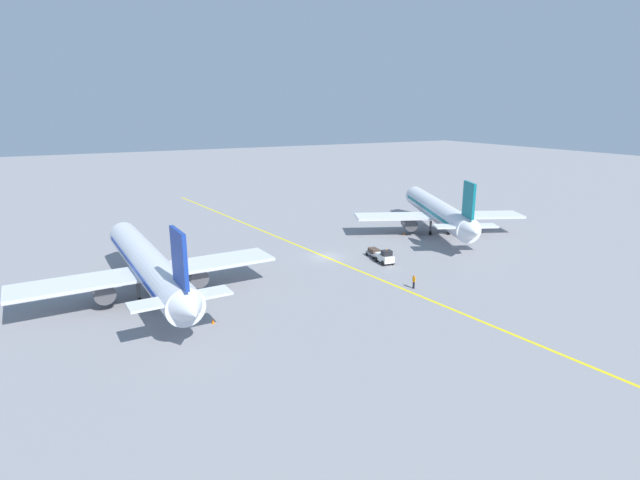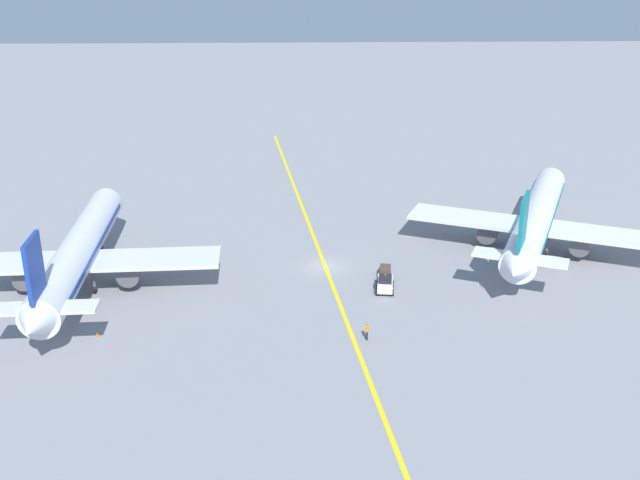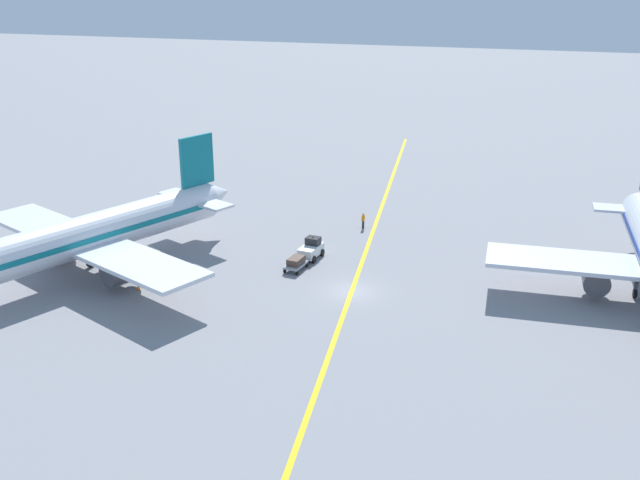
{
  "view_description": "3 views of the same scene",
  "coord_description": "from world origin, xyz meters",
  "px_view_note": "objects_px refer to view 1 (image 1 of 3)",
  "views": [
    {
      "loc": [
        -32.73,
        -59.87,
        20.54
      ],
      "look_at": [
        -3.05,
        -3.97,
        3.82
      ],
      "focal_mm": 28.0,
      "sensor_mm": 36.0,
      "label": 1
    },
    {
      "loc": [
        -3.1,
        -73.71,
        32.17
      ],
      "look_at": [
        -0.72,
        -4.36,
        4.81
      ],
      "focal_mm": 42.0,
      "sensor_mm": 36.0,
      "label": 2
    },
    {
      "loc": [
        -14.58,
        56.84,
        26.52
      ],
      "look_at": [
        3.82,
        -3.2,
        3.18
      ],
      "focal_mm": 42.0,
      "sensor_mm": 36.0,
      "label": 3
    }
  ],
  "objects_px": {
    "ground_crew_worker": "(414,281)",
    "traffic_cone_near_nose": "(213,321)",
    "airplane_adjacent_stand": "(438,211)",
    "traffic_cone_mid_apron": "(404,234)",
    "baggage_cart_trailing": "(374,252)",
    "baggage_tug_white": "(385,257)",
    "airplane_at_gate": "(149,265)"
  },
  "relations": [
    {
      "from": "airplane_at_gate",
      "to": "airplane_adjacent_stand",
      "type": "height_order",
      "value": "same"
    },
    {
      "from": "baggage_tug_white",
      "to": "traffic_cone_near_nose",
      "type": "relative_size",
      "value": 5.75
    },
    {
      "from": "airplane_at_gate",
      "to": "ground_crew_worker",
      "type": "bearing_deg",
      "value": -22.97
    },
    {
      "from": "traffic_cone_near_nose",
      "to": "traffic_cone_mid_apron",
      "type": "distance_m",
      "value": 43.24
    },
    {
      "from": "traffic_cone_mid_apron",
      "to": "traffic_cone_near_nose",
      "type": "bearing_deg",
      "value": -152.74
    },
    {
      "from": "traffic_cone_mid_apron",
      "to": "baggage_cart_trailing",
      "type": "bearing_deg",
      "value": -144.82
    },
    {
      "from": "airplane_at_gate",
      "to": "baggage_tug_white",
      "type": "xyz_separation_m",
      "value": [
        30.49,
        -2.07,
        -2.81
      ]
    },
    {
      "from": "airplane_at_gate",
      "to": "ground_crew_worker",
      "type": "xyz_separation_m",
      "value": [
        27.79,
        -11.78,
        -2.8
      ]
    },
    {
      "from": "baggage_tug_white",
      "to": "ground_crew_worker",
      "type": "relative_size",
      "value": 1.88
    },
    {
      "from": "baggage_tug_white",
      "to": "ground_crew_worker",
      "type": "bearing_deg",
      "value": -105.54
    },
    {
      "from": "airplane_adjacent_stand",
      "to": "baggage_cart_trailing",
      "type": "bearing_deg",
      "value": -158.33
    },
    {
      "from": "airplane_adjacent_stand",
      "to": "traffic_cone_mid_apron",
      "type": "distance_m",
      "value": 7.02
    },
    {
      "from": "baggage_tug_white",
      "to": "airplane_at_gate",
      "type": "bearing_deg",
      "value": 176.12
    },
    {
      "from": "baggage_tug_white",
      "to": "baggage_cart_trailing",
      "type": "relative_size",
      "value": 1.15
    },
    {
      "from": "airplane_adjacent_stand",
      "to": "airplane_at_gate",
      "type": "bearing_deg",
      "value": -170.41
    },
    {
      "from": "airplane_adjacent_stand",
      "to": "traffic_cone_near_nose",
      "type": "distance_m",
      "value": 48.31
    },
    {
      "from": "airplane_at_gate",
      "to": "traffic_cone_near_nose",
      "type": "xyz_separation_m",
      "value": [
        4.06,
        -10.43,
        -3.43
      ]
    },
    {
      "from": "baggage_cart_trailing",
      "to": "traffic_cone_near_nose",
      "type": "height_order",
      "value": "baggage_cart_trailing"
    },
    {
      "from": "baggage_tug_white",
      "to": "ground_crew_worker",
      "type": "xyz_separation_m",
      "value": [
        -2.7,
        -9.71,
        0.01
      ]
    },
    {
      "from": "airplane_at_gate",
      "to": "airplane_adjacent_stand",
      "type": "xyz_separation_m",
      "value": [
        48.51,
        8.2,
        0.0
      ]
    },
    {
      "from": "airplane_at_gate",
      "to": "traffic_cone_near_nose",
      "type": "relative_size",
      "value": 64.56
    },
    {
      "from": "baggage_cart_trailing",
      "to": "ground_crew_worker",
      "type": "xyz_separation_m",
      "value": [
        -3.11,
        -12.98,
        0.15
      ]
    },
    {
      "from": "baggage_cart_trailing",
      "to": "traffic_cone_mid_apron",
      "type": "xyz_separation_m",
      "value": [
        11.6,
        8.18,
        -0.49
      ]
    },
    {
      "from": "ground_crew_worker",
      "to": "traffic_cone_near_nose",
      "type": "height_order",
      "value": "ground_crew_worker"
    },
    {
      "from": "airplane_at_gate",
      "to": "traffic_cone_mid_apron",
      "type": "distance_m",
      "value": 43.65
    },
    {
      "from": "airplane_adjacent_stand",
      "to": "traffic_cone_mid_apron",
      "type": "height_order",
      "value": "airplane_adjacent_stand"
    },
    {
      "from": "baggage_tug_white",
      "to": "baggage_cart_trailing",
      "type": "bearing_deg",
      "value": 82.83
    },
    {
      "from": "baggage_cart_trailing",
      "to": "traffic_cone_mid_apron",
      "type": "bearing_deg",
      "value": 35.18
    },
    {
      "from": "airplane_at_gate",
      "to": "baggage_tug_white",
      "type": "relative_size",
      "value": 11.22
    },
    {
      "from": "baggage_tug_white",
      "to": "traffic_cone_mid_apron",
      "type": "relative_size",
      "value": 5.75
    },
    {
      "from": "airplane_at_gate",
      "to": "traffic_cone_mid_apron",
      "type": "bearing_deg",
      "value": 12.45
    },
    {
      "from": "ground_crew_worker",
      "to": "baggage_tug_white",
      "type": "bearing_deg",
      "value": 74.46
    }
  ]
}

